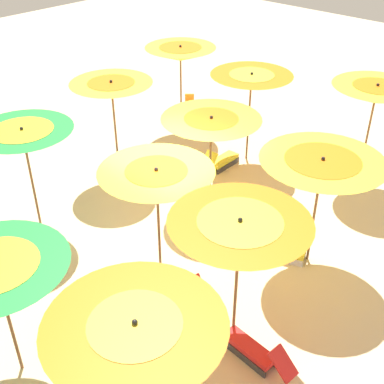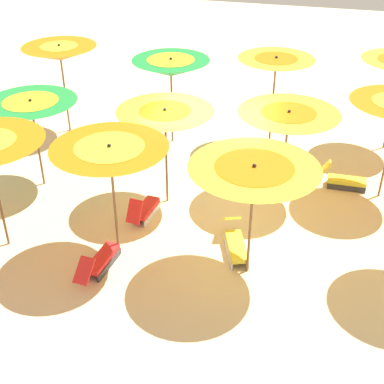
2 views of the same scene
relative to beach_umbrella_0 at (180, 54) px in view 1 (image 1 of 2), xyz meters
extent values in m
cube|color=beige|center=(-3.66, 3.98, -2.27)|extent=(39.21, 39.21, 0.04)
cylinder|color=brown|center=(0.00, 0.00, -1.13)|extent=(0.05, 0.05, 2.24)
cone|color=yellow|center=(0.00, 0.00, -0.01)|extent=(1.97, 1.97, 0.38)
cone|color=orange|center=(0.00, 0.00, 0.07)|extent=(1.19, 1.19, 0.23)
sphere|color=black|center=(0.00, 0.00, 0.21)|extent=(0.07, 0.07, 0.07)
cylinder|color=brown|center=(-0.68, 3.02, -1.12)|extent=(0.05, 0.05, 2.27)
cone|color=yellow|center=(-0.68, 3.02, 0.02)|extent=(1.93, 1.93, 0.31)
cone|color=orange|center=(-0.68, 3.02, 0.09)|extent=(1.11, 1.11, 0.18)
sphere|color=black|center=(-0.68, 3.02, 0.20)|extent=(0.07, 0.07, 0.07)
cylinder|color=brown|center=(-1.14, 5.65, -1.21)|extent=(0.05, 0.05, 2.08)
cone|color=#1E8C38|center=(-1.14, 5.65, -0.17)|extent=(2.01, 2.01, 0.44)
cone|color=yellow|center=(-1.14, 5.65, -0.07)|extent=(1.23, 1.23, 0.27)
sphere|color=black|center=(-1.14, 5.65, 0.08)|extent=(0.07, 0.07, 0.07)
cylinder|color=brown|center=(-2.59, 0.18, -1.16)|extent=(0.05, 0.05, 2.18)
cone|color=orange|center=(-2.59, 0.18, -0.07)|extent=(2.05, 2.05, 0.31)
cone|color=yellow|center=(-2.59, 0.18, 0.00)|extent=(1.11, 1.11, 0.17)
sphere|color=black|center=(-2.59, 0.18, 0.11)|extent=(0.07, 0.07, 0.07)
cylinder|color=brown|center=(-3.20, 2.38, -1.29)|extent=(0.05, 0.05, 1.93)
cone|color=yellow|center=(-3.20, 2.38, -0.32)|extent=(2.18, 2.18, 0.33)
cone|color=orange|center=(-3.20, 2.38, -0.24)|extent=(1.18, 1.18, 0.18)
sphere|color=black|center=(-3.20, 2.38, -0.13)|extent=(0.07, 0.07, 0.07)
cylinder|color=brown|center=(-4.09, 4.86, -1.23)|extent=(0.05, 0.05, 2.03)
cone|color=yellow|center=(-4.09, 4.86, -0.22)|extent=(2.05, 2.05, 0.38)
cone|color=orange|center=(-4.09, 4.86, -0.12)|extent=(1.09, 1.09, 0.20)
sphere|color=black|center=(-4.09, 4.86, 0.00)|extent=(0.07, 0.07, 0.07)
cylinder|color=brown|center=(-4.15, 7.96, -1.29)|extent=(0.05, 0.05, 1.92)
cylinder|color=brown|center=(-5.33, -0.86, -1.12)|extent=(0.05, 0.05, 2.25)
cone|color=yellow|center=(-5.33, -0.86, 0.00)|extent=(2.04, 2.04, 0.41)
cone|color=orange|center=(-5.33, -0.86, 0.10)|extent=(1.11, 1.11, 0.23)
sphere|color=black|center=(-5.33, -0.86, 0.24)|extent=(0.07, 0.07, 0.07)
cylinder|color=brown|center=(-6.03, 2.66, -1.20)|extent=(0.05, 0.05, 2.09)
cone|color=yellow|center=(-6.03, 2.66, -0.16)|extent=(2.26, 2.26, 0.34)
cone|color=orange|center=(-6.03, 2.66, -0.08)|extent=(1.36, 1.36, 0.20)
sphere|color=black|center=(-6.03, 2.66, 0.04)|extent=(0.07, 0.07, 0.07)
cylinder|color=brown|center=(-6.18, 5.21, -1.17)|extent=(0.05, 0.05, 2.16)
cone|color=orange|center=(-6.18, 5.21, -0.09)|extent=(2.12, 2.12, 0.41)
cone|color=yellow|center=(-6.18, 5.21, 0.00)|extent=(1.25, 1.25, 0.24)
sphere|color=black|center=(-6.18, 5.21, 0.15)|extent=(0.07, 0.07, 0.07)
cone|color=orange|center=(-6.48, 7.49, -0.09)|extent=(2.13, 2.13, 0.33)
cone|color=yellow|center=(-6.48, 7.49, 0.00)|extent=(1.08, 1.08, 0.17)
sphere|color=black|center=(-6.48, 7.49, 0.11)|extent=(0.07, 0.07, 0.07)
cube|color=silver|center=(0.16, -0.74, -2.18)|extent=(0.66, 0.70, 0.14)
cube|color=silver|center=(0.36, -0.54, -2.18)|extent=(0.66, 0.70, 0.14)
cube|color=orange|center=(0.26, -0.64, -2.06)|extent=(0.84, 0.87, 0.10)
cube|color=orange|center=(0.67, -1.08, -1.82)|extent=(0.43, 0.43, 0.40)
cube|color=silver|center=(-5.53, 2.80, -2.18)|extent=(0.92, 0.37, 0.14)
cube|color=silver|center=(-5.64, 3.11, -2.18)|extent=(0.92, 0.37, 0.14)
cube|color=yellow|center=(-5.59, 2.96, -2.06)|extent=(1.02, 0.64, 0.10)
cube|color=yellow|center=(-4.95, 3.20, -1.86)|extent=(0.52, 0.45, 0.33)
cube|color=silver|center=(-4.77, 5.27, -2.18)|extent=(0.85, 0.11, 0.14)
cube|color=silver|center=(-4.79, 4.98, -2.18)|extent=(0.85, 0.11, 0.14)
cube|color=red|center=(-4.78, 5.12, -2.06)|extent=(0.87, 0.36, 0.10)
cube|color=red|center=(-5.33, 5.17, -1.79)|extent=(0.33, 0.32, 0.46)
cube|color=olive|center=(-2.49, 2.55, -2.18)|extent=(0.99, 0.18, 0.14)
cube|color=olive|center=(-2.53, 2.84, -2.18)|extent=(0.99, 0.18, 0.14)
cube|color=orange|center=(-2.51, 2.69, -2.06)|extent=(1.03, 0.43, 0.10)
cube|color=orange|center=(-1.83, 2.80, -1.82)|extent=(0.45, 0.35, 0.41)
cube|color=#333338|center=(-6.61, 5.50, -2.18)|extent=(0.93, 0.11, 0.14)
cube|color=#333338|center=(-6.63, 5.21, -2.18)|extent=(0.93, 0.11, 0.14)
cube|color=red|center=(-6.62, 5.36, -2.06)|extent=(0.94, 0.35, 0.10)
cube|color=red|center=(-7.27, 5.41, -1.85)|extent=(0.44, 0.31, 0.36)
cube|color=#333338|center=(-2.24, 0.93, -2.18)|extent=(0.05, 0.88, 0.14)
cube|color=#333338|center=(-2.57, 0.92, -2.18)|extent=(0.05, 0.88, 0.14)
cube|color=yellow|center=(-2.41, 0.93, -2.06)|extent=(0.35, 0.89, 0.10)
cube|color=yellow|center=(-2.42, 1.49, -1.83)|extent=(0.33, 0.30, 0.39)
camera|label=1|loc=(-9.62, 9.94, 4.37)|focal=47.31mm
camera|label=2|loc=(-13.83, 1.61, 4.40)|focal=49.87mm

